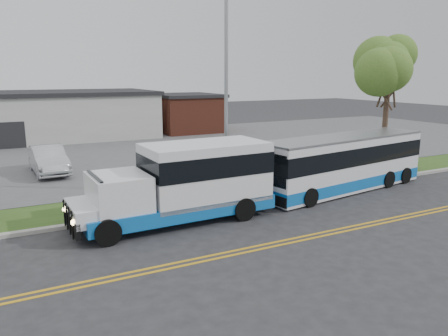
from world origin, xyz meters
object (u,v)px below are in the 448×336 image
streetlight_near (227,87)px  shuttle_bus (188,180)px  transit_bus (343,163)px  tree_east (389,68)px  parked_car_a (48,160)px

streetlight_near → shuttle_bus: size_ratio=1.16×
shuttle_bus → transit_bus: size_ratio=0.80×
tree_east → streetlight_near: (-11.00, -0.27, -0.97)m
streetlight_near → transit_bus: streetlight_near is taller
shuttle_bus → transit_bus: 8.90m
shuttle_bus → transit_bus: (8.87, 0.69, -0.25)m
tree_east → parked_car_a: tree_east is taller
streetlight_near → shuttle_bus: 5.60m
streetlight_near → tree_east: bearing=1.4°
tree_east → shuttle_bus: tree_east is taller
tree_east → parked_car_a: bearing=155.9°
tree_east → shuttle_bus: (-14.27, -3.09, -4.54)m
tree_east → transit_bus: 7.60m
streetlight_near → parked_car_a: size_ratio=1.92×
shuttle_bus → parked_car_a: 12.07m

